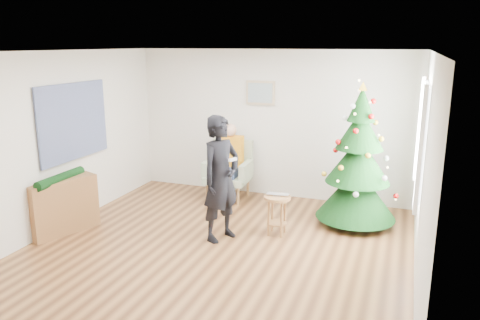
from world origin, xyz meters
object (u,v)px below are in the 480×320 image
at_px(christmas_tree, 358,162).
at_px(stool, 277,215).
at_px(standing_man, 221,179).
at_px(armchair, 229,177).
at_px(console, 63,206).

relative_size(christmas_tree, stool, 3.74).
relative_size(christmas_tree, standing_man, 1.23).
height_order(armchair, console, armchair).
xyz_separation_m(stool, console, (-2.94, -0.99, 0.10)).
bearing_deg(armchair, stool, -48.86).
xyz_separation_m(christmas_tree, standing_man, (-1.72, -1.21, -0.09)).
xyz_separation_m(stool, armchair, (-1.26, 1.32, 0.08)).
bearing_deg(console, standing_man, 34.73).
xyz_separation_m(armchair, standing_man, (0.56, -1.73, 0.51)).
bearing_deg(console, christmas_tree, 44.57).
distance_m(stool, console, 3.11).
bearing_deg(christmas_tree, stool, -141.71).
bearing_deg(standing_man, armchair, 41.78).
xyz_separation_m(standing_man, console, (-2.25, -0.58, -0.48)).
bearing_deg(christmas_tree, armchair, 167.16).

